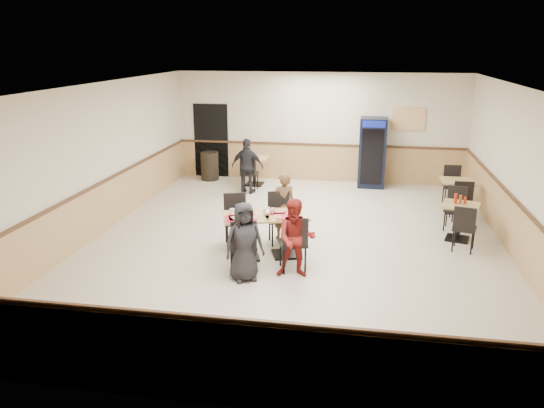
% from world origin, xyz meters
% --- Properties ---
extents(ground, '(10.00, 10.00, 0.00)m').
position_xyz_m(ground, '(0.00, 0.00, 0.00)').
color(ground, beige).
rests_on(ground, ground).
extents(room_shell, '(10.00, 10.00, 10.00)m').
position_xyz_m(room_shell, '(1.78, 2.55, 0.58)').
color(room_shell, silver).
rests_on(room_shell, ground).
extents(main_table, '(1.66, 1.18, 0.80)m').
position_xyz_m(main_table, '(-0.43, -0.81, 0.53)').
color(main_table, black).
rests_on(main_table, ground).
extents(main_chairs, '(1.81, 2.08, 1.02)m').
position_xyz_m(main_chairs, '(-0.48, -0.83, 0.51)').
color(main_chairs, black).
rests_on(main_chairs, ground).
extents(diner_woman_left, '(0.77, 0.68, 1.32)m').
position_xyz_m(diner_woman_left, '(-0.60, -1.83, 0.66)').
color(diner_woman_left, black).
rests_on(diner_woman_left, ground).
extents(diner_woman_right, '(0.70, 0.57, 1.34)m').
position_xyz_m(diner_woman_right, '(0.21, -1.55, 0.67)').
color(diner_woman_right, maroon).
rests_on(diner_woman_right, ground).
extents(diner_man_opposite, '(0.58, 0.50, 1.34)m').
position_xyz_m(diner_man_opposite, '(-0.26, 0.21, 0.67)').
color(diner_man_opposite, brown).
rests_on(diner_man_opposite, ground).
extents(lone_diner, '(0.86, 0.40, 1.43)m').
position_xyz_m(lone_diner, '(-1.67, 3.32, 0.71)').
color(lone_diner, black).
rests_on(lone_diner, ground).
extents(tabletop_clutter, '(1.38, 1.02, 0.12)m').
position_xyz_m(tabletop_clutter, '(-0.46, -0.90, 0.82)').
color(tabletop_clutter, red).
rests_on(tabletop_clutter, main_table).
extents(side_table_near, '(0.84, 0.84, 0.73)m').
position_xyz_m(side_table_near, '(3.16, 0.70, 0.48)').
color(side_table_near, black).
rests_on(side_table_near, ground).
extents(side_table_near_chair_south, '(0.53, 0.53, 0.92)m').
position_xyz_m(side_table_near_chair_south, '(3.16, 0.12, 0.46)').
color(side_table_near_chair_south, black).
rests_on(side_table_near_chair_south, ground).
extents(side_table_near_chair_north, '(0.53, 0.53, 0.92)m').
position_xyz_m(side_table_near_chair_north, '(3.16, 1.28, 0.46)').
color(side_table_near_chair_north, black).
rests_on(side_table_near_chair_north, ground).
extents(side_table_far, '(0.71, 0.71, 0.76)m').
position_xyz_m(side_table_far, '(3.38, 2.56, 0.50)').
color(side_table_far, black).
rests_on(side_table_far, ground).
extents(side_table_far_chair_south, '(0.44, 0.44, 0.96)m').
position_xyz_m(side_table_far_chair_south, '(3.38, 1.96, 0.48)').
color(side_table_far_chair_south, black).
rests_on(side_table_far_chair_south, ground).
extents(side_table_far_chair_north, '(0.44, 0.44, 0.96)m').
position_xyz_m(side_table_far_chair_north, '(3.38, 3.17, 0.48)').
color(side_table_far_chair_north, black).
rests_on(side_table_far_chair_north, ground).
extents(condiment_caddy, '(0.23, 0.06, 0.20)m').
position_xyz_m(condiment_caddy, '(3.13, 0.75, 0.82)').
color(condiment_caddy, '#B4230C').
rests_on(condiment_caddy, side_table_near).
extents(back_table, '(0.73, 0.73, 0.77)m').
position_xyz_m(back_table, '(-1.67, 4.20, 0.51)').
color(back_table, black).
rests_on(back_table, ground).
extents(back_table_chair_lone, '(0.46, 0.46, 0.98)m').
position_xyz_m(back_table_chair_lone, '(-1.67, 3.58, 0.49)').
color(back_table_chair_lone, black).
rests_on(back_table_chair_lone, ground).
extents(pepsi_cooler, '(0.72, 0.73, 1.86)m').
position_xyz_m(pepsi_cooler, '(1.48, 4.59, 0.93)').
color(pepsi_cooler, black).
rests_on(pepsi_cooler, ground).
extents(trash_bin, '(0.50, 0.50, 0.79)m').
position_xyz_m(trash_bin, '(-3.04, 4.55, 0.40)').
color(trash_bin, black).
rests_on(trash_bin, ground).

